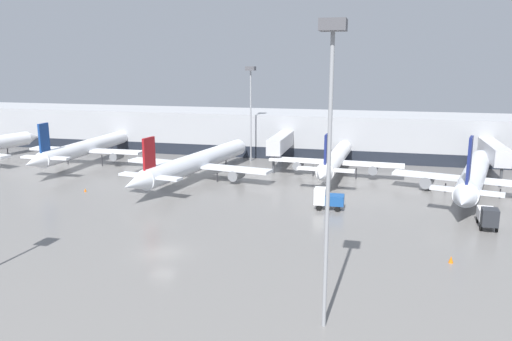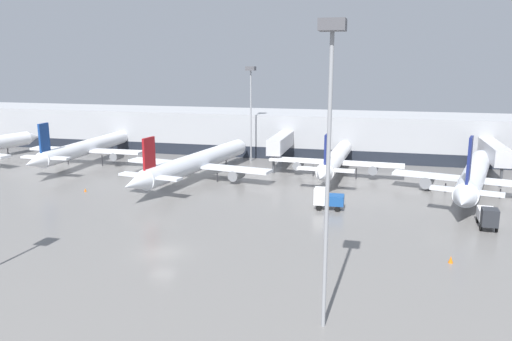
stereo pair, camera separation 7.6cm
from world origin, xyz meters
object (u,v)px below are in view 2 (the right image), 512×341
object	(u,v)px
parked_jet_0	(474,176)
parked_jet_5	(335,160)
service_truck_1	(488,216)
parked_jet_2	(197,162)
service_truck_0	(327,198)
traffic_cone_0	(85,190)
traffic_cone_1	(451,259)
parked_jet_1	(86,148)
apron_light_mast_1	(330,98)
apron_light_mast_3	(251,87)

from	to	relation	value
parked_jet_0	parked_jet_5	xyz separation A→B (m)	(-21.38, 6.85, 0.24)
parked_jet_0	service_truck_1	bearing A→B (deg)	-169.72
parked_jet_2	service_truck_0	xyz separation A→B (m)	(23.73, -12.99, -1.33)
traffic_cone_0	traffic_cone_1	size ratio (longest dim) A/B	0.78
service_truck_0	traffic_cone_1	size ratio (longest dim) A/B	5.67
traffic_cone_1	parked_jet_0	bearing A→B (deg)	77.26
parked_jet_1	parked_jet_5	size ratio (longest dim) A/B	1.14
parked_jet_2	traffic_cone_0	bearing A→B (deg)	142.26
parked_jet_0	service_truck_0	world-z (taller)	parked_jet_0
parked_jet_2	parked_jet_5	xyz separation A→B (m)	(22.88, 7.00, 0.24)
parked_jet_5	traffic_cone_0	world-z (taller)	parked_jet_5
parked_jet_5	parked_jet_2	bearing A→B (deg)	109.88
parked_jet_5	parked_jet_0	bearing A→B (deg)	-104.92
parked_jet_5	traffic_cone_0	xyz separation A→B (m)	(-36.57, -19.69, -2.82)
service_truck_0	apron_light_mast_1	xyz separation A→B (m)	(3.04, -31.07, 15.70)
apron_light_mast_3	service_truck_0	bearing A→B (deg)	-58.31
parked_jet_2	parked_jet_0	bearing A→B (deg)	-80.38
parked_jet_1	service_truck_1	xyz separation A→B (m)	(68.71, -22.28, -1.83)
traffic_cone_1	apron_light_mast_3	size ratio (longest dim) A/B	0.04
apron_light_mast_3	parked_jet_5	bearing A→B (deg)	-29.98
parked_jet_0	parked_jet_2	bearing A→B (deg)	103.64
traffic_cone_0	traffic_cone_1	bearing A→B (deg)	-17.34
parked_jet_1	service_truck_1	world-z (taller)	parked_jet_1
parked_jet_2	service_truck_0	distance (m)	27.08
traffic_cone_1	apron_light_mast_3	bearing A→B (deg)	125.38
parked_jet_5	apron_light_mast_3	world-z (taller)	apron_light_mast_3
parked_jet_0	parked_jet_1	world-z (taller)	parked_jet_0
service_truck_1	apron_light_mast_3	world-z (taller)	apron_light_mast_3
traffic_cone_1	service_truck_1	bearing A→B (deg)	65.93
service_truck_0	apron_light_mast_1	bearing A→B (deg)	94.27
apron_light_mast_1	apron_light_mast_3	world-z (taller)	apron_light_mast_1
service_truck_0	traffic_cone_1	xyz separation A→B (m)	(13.99, -15.75, -1.18)
parked_jet_0	traffic_cone_1	size ratio (longest dim) A/B	49.94
parked_jet_0	parked_jet_1	xyz separation A→B (m)	(-69.61, 6.01, 0.46)
service_truck_0	apron_light_mast_3	bearing A→B (deg)	-59.64
service_truck_0	apron_light_mast_1	world-z (taller)	apron_light_mast_1
parked_jet_2	traffic_cone_0	world-z (taller)	parked_jet_2
traffic_cone_1	parked_jet_5	bearing A→B (deg)	112.55
traffic_cone_1	traffic_cone_0	bearing A→B (deg)	162.66
service_truck_0	parked_jet_1	bearing A→B (deg)	-22.64
service_truck_1	parked_jet_5	bearing A→B (deg)	-135.87
parked_jet_1	apron_light_mast_1	distance (m)	73.71
parked_jet_2	traffic_cone_1	xyz separation A→B (m)	(37.72, -28.74, -2.51)
service_truck_1	apron_light_mast_1	distance (m)	36.10
service_truck_1	apron_light_mast_1	bearing A→B (deg)	-28.08
parked_jet_2	apron_light_mast_1	size ratio (longest dim) A/B	1.76
service_truck_0	parked_jet_5	bearing A→B (deg)	-88.90
traffic_cone_1	apron_light_mast_1	xyz separation A→B (m)	(-10.95, -15.33, 16.88)
parked_jet_5	service_truck_1	bearing A→B (deg)	-135.62
parked_jet_5	apron_light_mast_3	distance (m)	23.71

